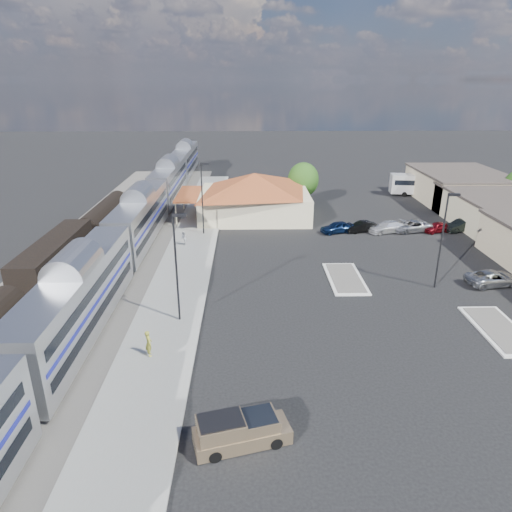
{
  "coord_description": "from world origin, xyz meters",
  "views": [
    {
      "loc": [
        -5.49,
        -38.48,
        18.17
      ],
      "look_at": [
        -4.72,
        1.2,
        2.8
      ],
      "focal_mm": 32.0,
      "sensor_mm": 36.0,
      "label": 1
    }
  ],
  "objects_px": {
    "station_depot": "(254,195)",
    "coach_bus": "(424,184)",
    "suv": "(493,278)",
    "pickup_truck": "(242,431)"
  },
  "relations": [
    {
      "from": "station_depot",
      "to": "coach_bus",
      "type": "distance_m",
      "value": 31.0
    },
    {
      "from": "suv",
      "to": "coach_bus",
      "type": "xyz_separation_m",
      "value": [
        6.33,
        35.62,
        1.32
      ]
    },
    {
      "from": "station_depot",
      "to": "suv",
      "type": "distance_m",
      "value": 32.53
    },
    {
      "from": "station_depot",
      "to": "suv",
      "type": "bearing_deg",
      "value": -46.74
    },
    {
      "from": "station_depot",
      "to": "suv",
      "type": "xyz_separation_m",
      "value": [
        22.23,
        -23.62,
        -2.42
      ]
    },
    {
      "from": "station_depot",
      "to": "pickup_truck",
      "type": "relative_size",
      "value": 3.39
    },
    {
      "from": "pickup_truck",
      "to": "coach_bus",
      "type": "relative_size",
      "value": 0.48
    },
    {
      "from": "coach_bus",
      "to": "suv",
      "type": "bearing_deg",
      "value": 176.75
    },
    {
      "from": "pickup_truck",
      "to": "suv",
      "type": "bearing_deg",
      "value": -65.01
    },
    {
      "from": "station_depot",
      "to": "pickup_truck",
      "type": "bearing_deg",
      "value": -91.72
    }
  ]
}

